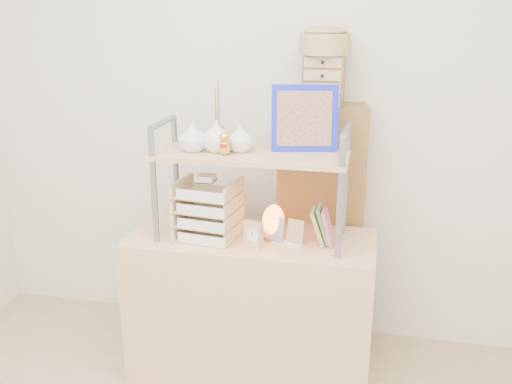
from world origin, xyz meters
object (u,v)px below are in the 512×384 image
cabinet (319,229)px  salt_lamp (273,222)px  letter_tray (207,213)px  desk (252,306)px

cabinet → salt_lamp: 0.44m
cabinet → salt_lamp: bearing=-123.8°
letter_tray → salt_lamp: 0.32m
desk → salt_lamp: salt_lamp is taller
cabinet → salt_lamp: size_ratio=7.72×
desk → cabinet: bearing=51.8°
desk → letter_tray: 0.54m
desk → salt_lamp: size_ratio=6.86×
desk → letter_tray: letter_tray is taller
letter_tray → salt_lamp: letter_tray is taller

